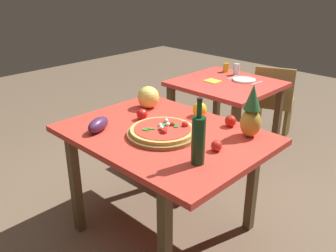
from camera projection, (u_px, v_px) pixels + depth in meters
name	position (u px, v px, depth m)	size (l,w,h in m)	color
ground_plane	(164.00, 228.00, 2.69)	(10.00, 10.00, 0.00)	brown
display_table	(164.00, 144.00, 2.42)	(1.31, 0.97, 0.78)	brown
background_table	(226.00, 94.00, 3.50)	(0.91, 0.85, 0.78)	brown
dining_chair	(273.00, 99.00, 3.89)	(0.52, 0.52, 0.85)	olive
pizza_board	(163.00, 134.00, 2.33)	(0.46, 0.46, 0.03)	olive
pizza	(163.00, 130.00, 2.32)	(0.41, 0.41, 0.06)	#E0A954
wine_bottle	(198.00, 139.00, 1.94)	(0.08, 0.08, 0.37)	#133919
pineapple_left	(251.00, 114.00, 2.27)	(0.13, 0.13, 0.34)	gold
melon	(148.00, 97.00, 2.78)	(0.17, 0.17, 0.17)	#E8D960
bell_pepper	(200.00, 110.00, 2.62)	(0.10, 0.10, 0.11)	yellow
eggplant	(98.00, 125.00, 2.38)	(0.20, 0.09, 0.09)	#462348
tomato_beside_pepper	(142.00, 114.00, 2.57)	(0.08, 0.08, 0.08)	red
tomato_at_corner	(231.00, 121.00, 2.45)	(0.08, 0.08, 0.08)	red
tomato_by_bottle	(217.00, 146.00, 2.12)	(0.07, 0.07, 0.07)	red
tomato_near_board	(155.00, 95.00, 2.97)	(0.07, 0.07, 0.07)	red
drinking_glass_juice	(226.00, 67.00, 3.78)	(0.06, 0.06, 0.09)	gold
drinking_glass_water	(236.00, 69.00, 3.67)	(0.06, 0.06, 0.11)	silver
dinner_plate	(244.00, 80.00, 3.49)	(0.22, 0.22, 0.02)	white
fork_utensil	(232.00, 78.00, 3.58)	(0.02, 0.18, 0.01)	silver
knife_utensil	(257.00, 83.00, 3.40)	(0.02, 0.18, 0.01)	silver
napkin_folded	(213.00, 81.00, 3.47)	(0.14, 0.12, 0.01)	yellow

